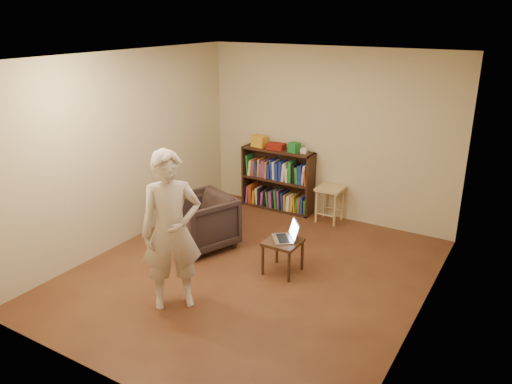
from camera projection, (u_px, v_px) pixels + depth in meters
The scene contains 15 objects.
floor at pixel (251, 273), 6.18m from camera, with size 4.50×4.50×0.00m, color #4F2619.
ceiling at pixel (250, 57), 5.30m from camera, with size 4.50×4.50×0.00m, color white.
wall_back at pixel (328, 135), 7.55m from camera, with size 4.00×4.00×0.00m, color beige.
wall_left at pixel (124, 150), 6.71m from camera, with size 4.50×4.50×0.00m, color beige.
wall_right at pixel (428, 206), 4.77m from camera, with size 4.50×4.50×0.00m, color beige.
bookshelf at pixel (278, 183), 8.09m from camera, with size 1.20×0.30×1.00m.
box_yellow at pixel (259, 141), 8.03m from camera, with size 0.22×0.16×0.18m, color gold.
red_cloth at pixel (276, 146), 7.91m from camera, with size 0.27×0.20×0.09m, color maroon.
box_green at pixel (294, 147), 7.72m from camera, with size 0.15×0.15×0.15m, color #1F762D.
box_white at pixel (304, 151), 7.69m from camera, with size 0.09×0.09×0.07m, color silver.
stool at pixel (330, 194), 7.59m from camera, with size 0.38×0.38×0.55m.
armchair at pixel (201, 222), 6.78m from camera, with size 0.78×0.80×0.73m, color #2E231F.
side_table at pixel (283, 246), 6.10m from camera, with size 0.42×0.42×0.42m.
laptop at pixel (287, 235), 6.10m from camera, with size 0.43×0.43×0.23m.
person at pixel (171, 231), 5.25m from camera, with size 0.64×0.42×1.76m, color beige.
Camera 1 is at (2.87, -4.66, 3.05)m, focal length 35.00 mm.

